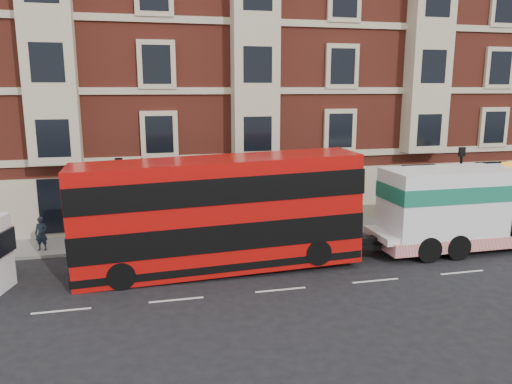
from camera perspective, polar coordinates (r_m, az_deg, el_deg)
ground at (r=19.68m, az=2.83°, el=-11.11°), size 120.00×120.00×0.00m
sidewalk at (r=26.51m, az=-1.71°, el=-4.79°), size 90.00×3.00×0.15m
victorian_terrace at (r=32.94m, az=-3.70°, el=16.02°), size 45.00×12.00×20.40m
lamp_post_west at (r=24.12m, az=-15.20°, el=-0.52°), size 0.35×0.15×4.35m
lamp_post_east at (r=29.56m, az=22.24°, el=1.25°), size 0.35×0.15×4.35m
double_decker_bus at (r=20.98m, az=-4.31°, el=-2.30°), size 11.90×2.73×4.82m
tow_truck at (r=25.83m, az=23.17°, el=-1.56°), size 9.53×2.82×3.97m
pedestrian at (r=25.52m, az=-23.33°, el=-4.40°), size 0.66×0.51×1.61m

